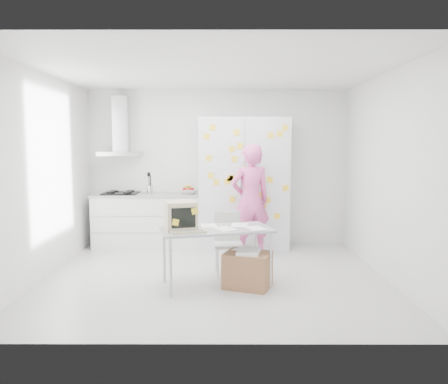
{
  "coord_description": "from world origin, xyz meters",
  "views": [
    {
      "loc": [
        0.13,
        -5.7,
        1.77
      ],
      "look_at": [
        0.12,
        0.65,
        1.07
      ],
      "focal_mm": 35.0,
      "sensor_mm": 36.0,
      "label": 1
    }
  ],
  "objects_px": {
    "desk": "(194,222)",
    "chair": "(228,239)",
    "cardboard_box": "(248,269)",
    "person": "(250,201)"
  },
  "relations": [
    {
      "from": "person",
      "to": "chair",
      "type": "distance_m",
      "value": 1.06
    },
    {
      "from": "person",
      "to": "chair",
      "type": "xyz_separation_m",
      "value": [
        -0.36,
        -0.91,
        -0.41
      ]
    },
    {
      "from": "person",
      "to": "chair",
      "type": "bearing_deg",
      "value": 50.56
    },
    {
      "from": "desk",
      "to": "chair",
      "type": "xyz_separation_m",
      "value": [
        0.42,
        0.58,
        -0.34
      ]
    },
    {
      "from": "person",
      "to": "desk",
      "type": "height_order",
      "value": "person"
    },
    {
      "from": "desk",
      "to": "cardboard_box",
      "type": "bearing_deg",
      "value": -18.5
    },
    {
      "from": "desk",
      "to": "cardboard_box",
      "type": "distance_m",
      "value": 0.89
    },
    {
      "from": "cardboard_box",
      "to": "person",
      "type": "bearing_deg",
      "value": 85.62
    },
    {
      "from": "chair",
      "to": "cardboard_box",
      "type": "distance_m",
      "value": 0.71
    },
    {
      "from": "desk",
      "to": "chair",
      "type": "height_order",
      "value": "desk"
    }
  ]
}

